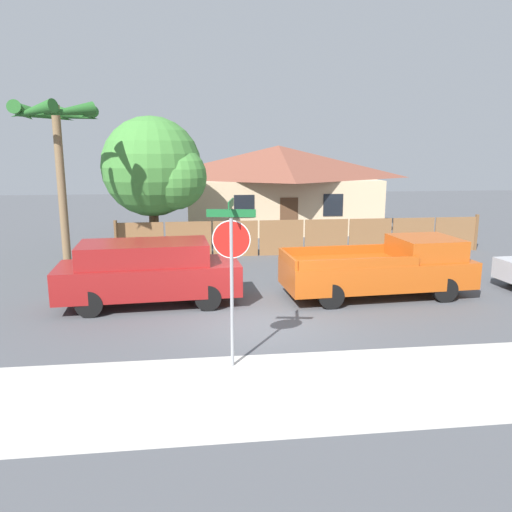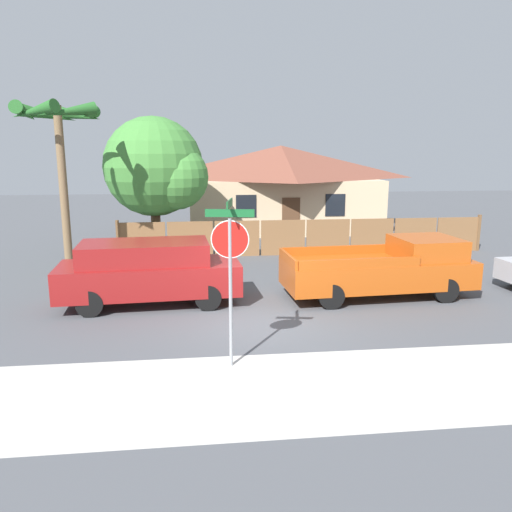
{
  "view_description": "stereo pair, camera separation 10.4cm",
  "coord_description": "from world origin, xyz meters",
  "px_view_note": "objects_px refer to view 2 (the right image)",
  "views": [
    {
      "loc": [
        -1.59,
        -11.85,
        4.24
      ],
      "look_at": [
        -0.04,
        0.62,
        1.6
      ],
      "focal_mm": 35.0,
      "sensor_mm": 36.0,
      "label": 1
    },
    {
      "loc": [
        -1.49,
        -11.86,
        4.24
      ],
      "look_at": [
        -0.04,
        0.62,
        1.6
      ],
      "focal_mm": 35.0,
      "sensor_mm": 36.0,
      "label": 2
    }
  ],
  "objects_px": {
    "palm_tree": "(59,128)",
    "stop_sign": "(230,255)",
    "house": "(281,186)",
    "red_suv": "(149,271)",
    "oak_tree": "(158,169)",
    "orange_pickup": "(385,268)"
  },
  "relations": [
    {
      "from": "palm_tree",
      "to": "stop_sign",
      "type": "xyz_separation_m",
      "value": [
        5.15,
        -8.33,
        -2.72
      ]
    },
    {
      "from": "stop_sign",
      "to": "house",
      "type": "bearing_deg",
      "value": 87.69
    },
    {
      "from": "palm_tree",
      "to": "red_suv",
      "type": "distance_m",
      "value": 6.46
    },
    {
      "from": "oak_tree",
      "to": "orange_pickup",
      "type": "xyz_separation_m",
      "value": [
        7.05,
        -7.2,
        -2.68
      ]
    },
    {
      "from": "oak_tree",
      "to": "stop_sign",
      "type": "height_order",
      "value": "oak_tree"
    },
    {
      "from": "house",
      "to": "red_suv",
      "type": "height_order",
      "value": "house"
    },
    {
      "from": "house",
      "to": "palm_tree",
      "type": "bearing_deg",
      "value": -132.94
    },
    {
      "from": "palm_tree",
      "to": "stop_sign",
      "type": "height_order",
      "value": "palm_tree"
    },
    {
      "from": "house",
      "to": "red_suv",
      "type": "distance_m",
      "value": 15.06
    },
    {
      "from": "house",
      "to": "stop_sign",
      "type": "height_order",
      "value": "house"
    },
    {
      "from": "palm_tree",
      "to": "orange_pickup",
      "type": "height_order",
      "value": "palm_tree"
    },
    {
      "from": "red_suv",
      "to": "orange_pickup",
      "type": "bearing_deg",
      "value": -3.38
    },
    {
      "from": "red_suv",
      "to": "orange_pickup",
      "type": "relative_size",
      "value": 0.9
    },
    {
      "from": "house",
      "to": "orange_pickup",
      "type": "bearing_deg",
      "value": -86.29
    },
    {
      "from": "orange_pickup",
      "to": "stop_sign",
      "type": "xyz_separation_m",
      "value": [
        -4.87,
        -4.41,
        1.44
      ]
    },
    {
      "from": "orange_pickup",
      "to": "stop_sign",
      "type": "distance_m",
      "value": 6.72
    },
    {
      "from": "red_suv",
      "to": "orange_pickup",
      "type": "height_order",
      "value": "red_suv"
    },
    {
      "from": "orange_pickup",
      "to": "stop_sign",
      "type": "height_order",
      "value": "stop_sign"
    },
    {
      "from": "stop_sign",
      "to": "red_suv",
      "type": "bearing_deg",
      "value": 124.63
    },
    {
      "from": "oak_tree",
      "to": "red_suv",
      "type": "xyz_separation_m",
      "value": [
        0.18,
        -7.22,
        -2.56
      ]
    },
    {
      "from": "palm_tree",
      "to": "house",
      "type": "bearing_deg",
      "value": 47.06
    },
    {
      "from": "palm_tree",
      "to": "stop_sign",
      "type": "bearing_deg",
      "value": -58.3
    }
  ]
}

